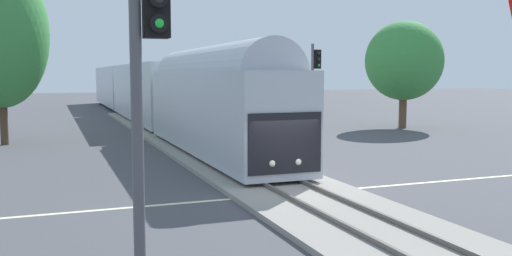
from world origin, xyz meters
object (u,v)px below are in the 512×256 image
object	(u,v)px
maple_right_background	(404,61)
traffic_signal_far_side	(315,80)
traffic_signal_near_left	(147,87)
commuter_train	(146,90)
oak_behind_train	(0,34)

from	to	relation	value
maple_right_background	traffic_signal_far_side	bearing A→B (deg)	-143.44
traffic_signal_near_left	maple_right_background	bearing A→B (deg)	49.11
traffic_signal_far_side	maple_right_background	distance (m)	14.90
traffic_signal_far_side	maple_right_background	size ratio (longest dim) A/B	0.70
traffic_signal_near_left	traffic_signal_far_side	bearing A→B (deg)	57.49
commuter_train	traffic_signal_near_left	size ratio (longest dim) A/B	10.73
oak_behind_train	maple_right_background	size ratio (longest dim) A/B	1.32
commuter_train	oak_behind_train	distance (m)	16.28
commuter_train	traffic_signal_far_side	distance (m)	21.53
commuter_train	traffic_signal_far_side	size ratio (longest dim) A/B	11.10
traffic_signal_near_left	traffic_signal_far_side	world-z (taller)	traffic_signal_near_left
commuter_train	maple_right_background	bearing A→B (deg)	-34.43
traffic_signal_near_left	maple_right_background	size ratio (longest dim) A/B	0.73
commuter_train	maple_right_background	distance (m)	21.25
commuter_train	maple_right_background	xyz separation A→B (m)	(17.42, -11.94, 2.34)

